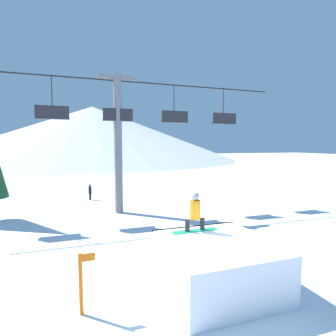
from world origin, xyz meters
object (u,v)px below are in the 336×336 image
Objects in this scene: snow_ramp at (217,265)px; trail_marker at (81,282)px; snowboarder at (195,212)px; distant_skier at (90,191)px.

trail_marker reaches higher than snow_ramp.
snow_ramp is 1.74m from snowboarder.
snow_ramp is 2.63× the size of distant_skier.
trail_marker is (-3.84, -0.04, 0.14)m from snow_ramp.
snowboarder is 1.26× the size of distant_skier.
snow_ramp is 2.03× the size of trail_marker.
snowboarder is 13.66m from distant_skier.
snow_ramp is 14.67m from distant_skier.
snowboarder is at bearing 16.99° from trail_marker.
snowboarder is 0.97× the size of trail_marker.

